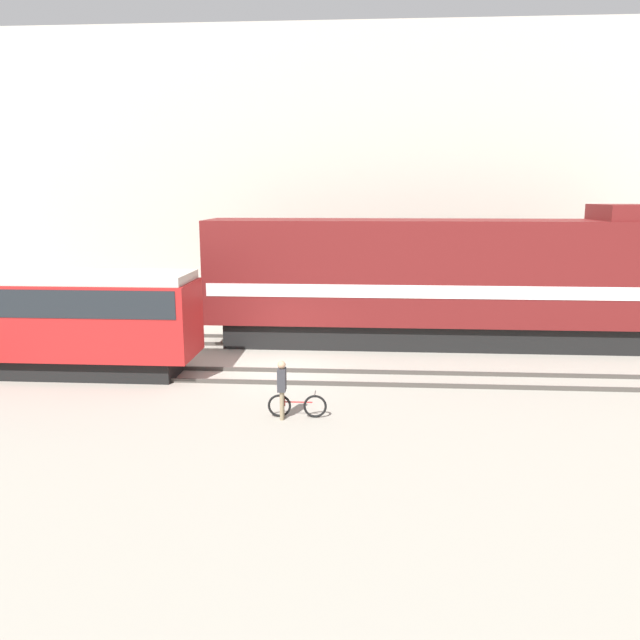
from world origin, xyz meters
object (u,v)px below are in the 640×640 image
object	(u,v)px
streetcar	(42,316)
person	(282,384)
freight_locomotive	(438,281)
bicycle	(297,406)

from	to	relation	value
streetcar	person	xyz separation A→B (m)	(8.63, -3.82, -1.01)
freight_locomotive	streetcar	distance (m)	14.70
bicycle	person	xyz separation A→B (m)	(-0.40, -0.16, 0.67)
freight_locomotive	person	size ratio (longest dim) A/B	11.07
freight_locomotive	bicycle	world-z (taller)	freight_locomotive
streetcar	person	size ratio (longest dim) A/B	6.32
freight_locomotive	person	bearing A→B (deg)	-120.16
freight_locomotive	streetcar	xyz separation A→B (m)	(-13.78, -5.06, -0.64)
streetcar	bicycle	xyz separation A→B (m)	(9.03, -3.66, -1.67)
person	streetcar	bearing A→B (deg)	156.12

